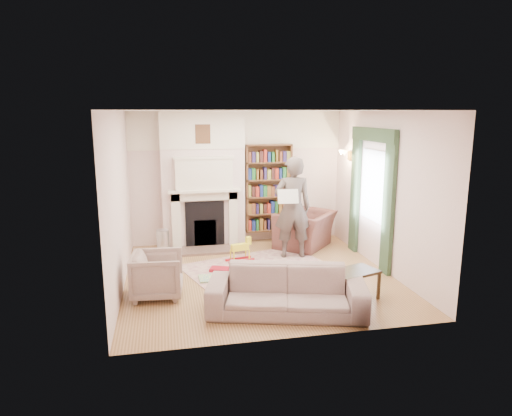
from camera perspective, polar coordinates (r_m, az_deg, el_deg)
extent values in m
plane|color=brown|center=(7.97, 0.36, -8.48)|extent=(4.50, 4.50, 0.00)
plane|color=white|center=(7.48, 0.39, 12.08)|extent=(4.50, 4.50, 0.00)
plane|color=white|center=(9.79, -2.33, 3.80)|extent=(4.50, 0.00, 4.50)
plane|color=white|center=(5.47, 5.22, -2.73)|extent=(4.50, 0.00, 4.50)
plane|color=white|center=(7.48, -16.75, 0.78)|extent=(0.00, 4.50, 4.50)
plane|color=white|center=(8.35, 15.67, 1.96)|extent=(0.00, 4.50, 4.50)
cube|color=white|center=(9.52, -6.63, 3.51)|extent=(1.70, 0.35, 2.80)
cube|color=silver|center=(9.27, -6.45, 2.16)|extent=(1.47, 0.24, 0.05)
cube|color=black|center=(9.51, -6.40, -2.03)|extent=(0.80, 0.06, 0.96)
cube|color=silver|center=(9.24, -6.51, 4.22)|extent=(1.15, 0.18, 0.62)
cube|color=brown|center=(9.82, 1.55, 2.50)|extent=(1.00, 0.24, 1.85)
cube|color=silver|center=(8.69, 14.41, 2.74)|extent=(0.02, 0.90, 1.30)
cube|color=#2D452C|center=(8.10, 16.23, 0.20)|extent=(0.07, 0.32, 2.40)
cube|color=#2D452C|center=(9.34, 12.29, 1.91)|extent=(0.07, 0.32, 2.40)
cube|color=#2D452C|center=(8.58, 14.46, 8.88)|extent=(0.09, 1.70, 0.24)
cube|color=beige|center=(8.25, 0.64, -7.72)|extent=(2.98, 2.61, 0.01)
imported|color=#4B2828|center=(9.58, 6.14, -2.69)|extent=(1.52, 1.53, 0.75)
imported|color=#BBB09A|center=(7.18, -12.23, -8.16)|extent=(0.82, 0.80, 0.69)
imported|color=#9D9582|center=(6.51, 3.85, -10.31)|extent=(2.34, 1.40, 0.64)
imported|color=#504540|center=(8.76, 4.60, 0.04)|extent=(0.75, 0.53, 1.97)
cube|color=silver|center=(8.48, 4.03, 1.45)|extent=(0.39, 0.14, 0.26)
cylinder|color=#ADB0B5|center=(9.05, -11.55, -4.40)|extent=(0.26, 0.26, 0.55)
cube|color=#E4E250|center=(7.83, -5.79, -8.73)|extent=(0.37, 0.37, 0.03)
cube|color=maroon|center=(8.20, -4.57, -7.65)|extent=(0.39, 0.33, 0.06)
cube|color=red|center=(7.60, 2.16, -9.39)|extent=(0.29, 0.30, 0.02)
cube|color=red|center=(7.85, 3.01, -8.68)|extent=(0.29, 0.27, 0.02)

